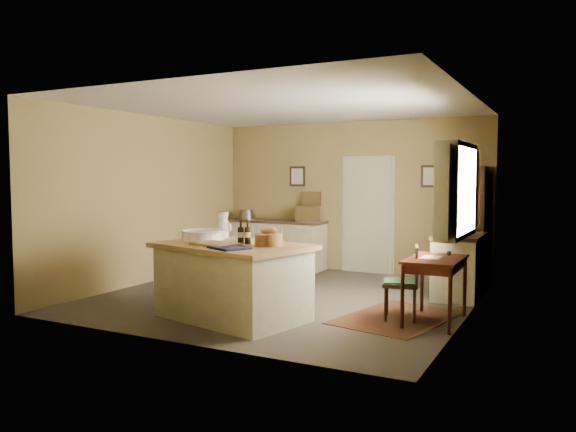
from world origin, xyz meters
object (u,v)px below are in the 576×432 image
work_island (232,279)px  writing_desk (435,266)px  desk_chair (400,284)px  shelving_unit (481,227)px  right_cabinet (459,265)px  sideboard (277,242)px

work_island → writing_desk: 2.42m
writing_desk → desk_chair: (-0.39, -0.07, -0.24)m
shelving_unit → right_cabinet: bearing=-99.3°
work_island → writing_desk: (2.23, 0.92, 0.19)m
work_island → sideboard: size_ratio=1.07×
right_cabinet → shelving_unit: size_ratio=0.60×
sideboard → right_cabinet: 3.71m
writing_desk → right_cabinet: size_ratio=0.88×
work_island → shelving_unit: bearing=68.2°
desk_chair → shelving_unit: size_ratio=0.47×
sideboard → right_cabinet: size_ratio=1.69×
desk_chair → shelving_unit: 2.65m
desk_chair → writing_desk: bearing=-4.0°
work_island → desk_chair: bearing=38.1°
work_island → shelving_unit: shelving_unit is taller
sideboard → shelving_unit: bearing=-3.1°
sideboard → desk_chair: 4.18m
writing_desk → work_island: bearing=-157.4°
writing_desk → sideboard: bearing=143.0°
shelving_unit → work_island: bearing=-125.0°
work_island → right_cabinet: 3.33m
writing_desk → right_cabinet: right_cabinet is taller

